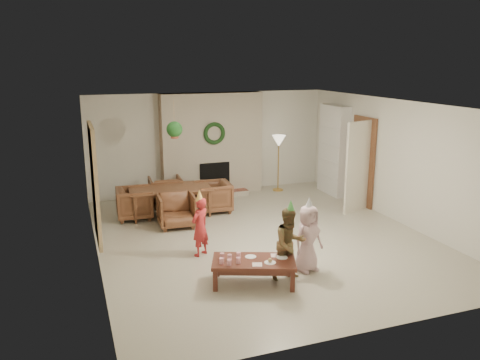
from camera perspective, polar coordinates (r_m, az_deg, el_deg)
name	(u,v)px	position (r m, az deg, el deg)	size (l,w,h in m)	color
floor	(262,237)	(9.29, 2.59, -6.71)	(7.00, 7.00, 0.00)	#B7B29E
ceiling	(263,105)	(8.72, 2.77, 8.84)	(7.00, 7.00, 0.00)	white
wall_back	(210,143)	(12.17, -3.60, 4.37)	(7.00, 7.00, 0.00)	silver
wall_front	(375,237)	(5.97, 15.60, -6.47)	(7.00, 7.00, 0.00)	silver
wall_left	(93,187)	(8.29, -16.89, -0.82)	(7.00, 7.00, 0.00)	silver
wall_right	(399,162)	(10.42, 18.15, 2.05)	(7.00, 7.00, 0.00)	silver
fireplace_mass	(212,144)	(11.98, -3.33, 4.22)	(2.50, 0.40, 2.50)	#572E17
fireplace_hearth	(217,194)	(11.91, -2.77, -1.70)	(1.60, 0.30, 0.12)	maroon
fireplace_firebox	(214,177)	(11.97, -3.03, 0.31)	(0.75, 0.12, 0.75)	black
fireplace_wreath	(214,133)	(11.71, -3.03, 5.49)	(0.54, 0.54, 0.10)	#143715
floor_lamp_base	(278,190)	(12.54, 4.47, -1.14)	(0.27, 0.27, 0.03)	gold
floor_lamp_post	(278,165)	(12.38, 4.53, 1.77)	(0.03, 0.03, 1.28)	gold
floor_lamp_shade	(279,141)	(12.27, 4.58, 4.59)	(0.34, 0.34, 0.29)	beige
bookshelf_carcass	(334,150)	(12.22, 10.95, 3.47)	(0.30, 1.00, 2.20)	white
bookshelf_shelf_a	(332,176)	(12.34, 10.73, 0.50)	(0.30, 0.92, 0.03)	white
bookshelf_shelf_b	(333,160)	(12.26, 10.82, 2.32)	(0.30, 0.92, 0.03)	white
bookshelf_shelf_c	(333,144)	(12.18, 10.90, 4.16)	(0.30, 0.92, 0.03)	white
bookshelf_shelf_d	(334,128)	(12.12, 10.99, 6.02)	(0.30, 0.92, 0.03)	white
books_row_lower	(334,172)	(12.18, 11.03, 0.97)	(0.20, 0.40, 0.24)	#B83622
books_row_mid	(331,154)	(12.26, 10.65, 3.00)	(0.20, 0.44, 0.24)	navy
books_row_upper	(335,140)	(12.07, 11.09, 4.68)	(0.20, 0.36, 0.22)	#BB8D28
door_frame	(363,162)	(11.39, 14.25, 2.11)	(0.05, 0.86, 2.04)	brown
door_leaf	(358,167)	(10.88, 13.68, 1.49)	(0.05, 0.80, 2.00)	beige
curtain_panel	(95,184)	(8.49, -16.69, -0.47)	(0.06, 1.20, 2.00)	#C6B78C
dining_table	(171,202)	(10.56, -8.15, -2.53)	(1.73, 0.96, 0.61)	brown
dining_chair_near	(176,210)	(9.83, -7.47, -3.57)	(0.72, 0.74, 0.67)	brown
dining_chair_far	(166,191)	(11.27, -8.74, -1.32)	(0.72, 0.74, 0.67)	brown
dining_chair_left	(135,203)	(10.47, -12.26, -2.67)	(0.72, 0.74, 0.67)	brown
dining_chair_right	(213,197)	(10.72, -3.13, -1.97)	(0.72, 0.74, 0.67)	brown
hanging_plant_cord	(174,118)	(9.81, -7.75, 7.25)	(0.01, 0.01, 0.70)	tan
hanging_plant_pot	(175,135)	(9.85, -7.68, 5.23)	(0.16, 0.16, 0.12)	#9C4632
hanging_plant_foliage	(174,129)	(9.84, -7.71, 5.92)	(0.32, 0.32, 0.32)	#194C1C
coffee_table_top	(254,262)	(7.34, 1.63, -9.58)	(1.23, 0.62, 0.06)	#57291D
coffee_table_apron	(254,266)	(7.36, 1.63, -10.05)	(1.14, 0.52, 0.08)	#57291D
coffee_leg_fl	(215,281)	(7.20, -2.91, -11.72)	(0.07, 0.07, 0.32)	#57291D
coffee_leg_fr	(293,281)	(7.21, 6.19, -11.74)	(0.07, 0.07, 0.32)	#57291D
coffee_leg_bl	(218,266)	(7.66, -2.65, -10.09)	(0.07, 0.07, 0.32)	#57291D
coffee_leg_br	(290,267)	(7.67, 5.86, -10.11)	(0.07, 0.07, 0.32)	#57291D
cup_a	(221,261)	(7.19, -2.19, -9.48)	(0.07, 0.07, 0.09)	white
cup_b	(222,256)	(7.36, -2.11, -8.89)	(0.07, 0.07, 0.09)	white
cup_c	(229,262)	(7.14, -1.29, -9.64)	(0.07, 0.07, 0.09)	white
cup_d	(230,257)	(7.31, -1.23, -9.05)	(0.07, 0.07, 0.09)	white
cup_e	(238,260)	(7.20, -0.19, -9.41)	(0.07, 0.07, 0.09)	white
cup_f	(239,255)	(7.38, -0.16, -8.83)	(0.07, 0.07, 0.09)	white
plate_a	(251,257)	(7.43, 1.26, -9.00)	(0.17, 0.17, 0.01)	white
plate_b	(270,262)	(7.24, 3.55, -9.64)	(0.17, 0.17, 0.01)	white
plate_c	(282,257)	(7.43, 4.97, -9.05)	(0.17, 0.17, 0.01)	white
food_scoop	(270,260)	(7.23, 3.55, -9.38)	(0.07, 0.07, 0.07)	tan
napkin_left	(257,265)	(7.17, 2.03, -9.90)	(0.14, 0.14, 0.01)	#FFBBBC
napkin_right	(276,255)	(7.49, 4.19, -8.83)	(0.14, 0.14, 0.01)	#FFBBBC
child_red	(200,227)	(8.32, -4.71, -5.49)	(0.38, 0.25, 1.03)	#B52628
party_hat_red	(199,195)	(8.15, -4.79, -1.80)	(0.14, 0.14, 0.19)	#E9ED4F
child_plaid	(290,244)	(7.45, 5.86, -7.48)	(0.55, 0.43, 1.13)	brown
party_hat_plaid	(291,206)	(7.25, 5.98, -3.03)	(0.13, 0.13, 0.18)	green
child_pink	(308,238)	(7.77, 7.98, -6.81)	(0.53, 0.34, 1.08)	beige
party_hat_pink	(309,203)	(7.58, 8.13, -2.67)	(0.14, 0.14, 0.19)	silver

